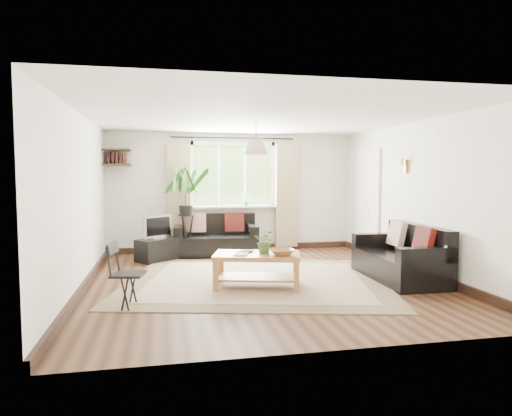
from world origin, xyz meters
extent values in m
plane|color=black|center=(0.00, 0.00, 0.00)|extent=(5.50, 5.50, 0.00)
plane|color=white|center=(0.00, 0.00, 2.40)|extent=(5.50, 5.50, 0.00)
cube|color=silver|center=(0.00, 2.75, 1.20)|extent=(5.00, 0.02, 2.40)
cube|color=silver|center=(0.00, -2.75, 1.20)|extent=(5.00, 0.02, 2.40)
cube|color=silver|center=(-2.50, 0.00, 1.20)|extent=(0.02, 5.50, 2.40)
cube|color=silver|center=(2.50, 0.00, 1.20)|extent=(0.02, 5.50, 2.40)
cube|color=beige|center=(-0.08, 0.00, 0.01)|extent=(4.37, 3.98, 0.02)
cube|color=silver|center=(2.47, 1.70, 1.00)|extent=(0.06, 0.96, 2.06)
imported|color=#365F26|center=(-0.03, -0.37, 0.64)|extent=(0.36, 0.34, 0.32)
imported|color=#955E33|center=(0.15, -0.59, 0.52)|extent=(0.34, 0.34, 0.08)
imported|color=white|center=(-0.47, -0.42, 0.49)|extent=(0.24, 0.28, 0.02)
imported|color=#522320|center=(-0.34, -0.21, 0.49)|extent=(0.27, 0.27, 0.02)
cube|color=black|center=(-1.51, 1.90, 0.20)|extent=(0.85, 0.80, 0.40)
imported|color=#2D6023|center=(0.25, 2.63, 1.06)|extent=(0.14, 0.10, 0.27)
camera|label=1|loc=(-1.42, -6.49, 1.57)|focal=32.00mm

